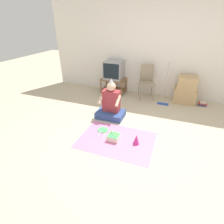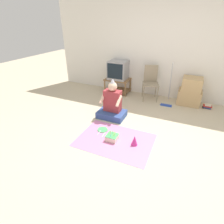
# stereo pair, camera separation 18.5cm
# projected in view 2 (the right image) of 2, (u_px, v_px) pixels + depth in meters

# --- Properties ---
(ground_plane) EXTENTS (16.00, 16.00, 0.00)m
(ground_plane) POSITION_uv_depth(u_px,v_px,m) (136.00, 139.00, 3.24)
(ground_plane) COLOR beige
(wall_back) EXTENTS (6.40, 0.06, 2.55)m
(wall_back) POSITION_uv_depth(u_px,v_px,m) (166.00, 49.00, 4.48)
(wall_back) COLOR white
(wall_back) RESTS_ON ground_plane
(tv_stand) EXTENTS (0.71, 0.50, 0.42)m
(tv_stand) POSITION_uv_depth(u_px,v_px,m) (118.00, 84.00, 5.18)
(tv_stand) COLOR olive
(tv_stand) RESTS_ON ground_plane
(tv) EXTENTS (0.51, 0.47, 0.51)m
(tv) POSITION_uv_depth(u_px,v_px,m) (118.00, 70.00, 4.98)
(tv) COLOR #99999E
(tv) RESTS_ON tv_stand
(folding_chair) EXTENTS (0.51, 0.52, 0.90)m
(folding_chair) POSITION_uv_depth(u_px,v_px,m) (151.00, 80.00, 4.66)
(folding_chair) COLOR gray
(folding_chair) RESTS_ON ground_plane
(cardboard_box_stack) EXTENTS (0.56, 0.44, 0.70)m
(cardboard_box_stack) POSITION_uv_depth(u_px,v_px,m) (190.00, 92.00, 4.42)
(cardboard_box_stack) COLOR tan
(cardboard_box_stack) RESTS_ON ground_plane
(dust_mop) EXTENTS (0.28, 0.47, 1.10)m
(dust_mop) POSITION_uv_depth(u_px,v_px,m) (168.00, 93.00, 4.42)
(dust_mop) COLOR #2D4CB2
(dust_mop) RESTS_ON ground_plane
(book_pile) EXTENTS (0.21, 0.13, 0.10)m
(book_pile) POSITION_uv_depth(u_px,v_px,m) (207.00, 106.00, 4.33)
(book_pile) COLOR #333338
(book_pile) RESTS_ON ground_plane
(person_seated) EXTENTS (0.60, 0.44, 0.88)m
(person_seated) POSITION_uv_depth(u_px,v_px,m) (112.00, 105.00, 3.86)
(person_seated) COLOR #334C8C
(person_seated) RESTS_ON ground_plane
(party_cloth) EXTENTS (1.36, 0.96, 0.01)m
(party_cloth) POSITION_uv_depth(u_px,v_px,m) (115.00, 140.00, 3.22)
(party_cloth) COLOR pink
(party_cloth) RESTS_ON ground_plane
(birthday_cake) EXTENTS (0.20, 0.20, 0.17)m
(birthday_cake) POSITION_uv_depth(u_px,v_px,m) (112.00, 137.00, 3.20)
(birthday_cake) COLOR #F4E0C6
(birthday_cake) RESTS_ON party_cloth
(party_hat_blue) EXTENTS (0.12, 0.12, 0.19)m
(party_hat_blue) POSITION_uv_depth(u_px,v_px,m) (135.00, 140.00, 3.05)
(party_hat_blue) COLOR #CC338C
(party_hat_blue) RESTS_ON party_cloth
(paper_plate) EXTENTS (0.21, 0.21, 0.01)m
(paper_plate) POSITION_uv_depth(u_px,v_px,m) (103.00, 130.00, 3.50)
(paper_plate) COLOR #4CB266
(paper_plate) RESTS_ON party_cloth
(plastic_spoon_near) EXTENTS (0.04, 0.15, 0.01)m
(plastic_spoon_near) POSITION_uv_depth(u_px,v_px,m) (100.00, 132.00, 3.43)
(plastic_spoon_near) COLOR white
(plastic_spoon_near) RESTS_ON party_cloth
(plastic_spoon_far) EXTENTS (0.04, 0.15, 0.01)m
(plastic_spoon_far) POSITION_uv_depth(u_px,v_px,m) (104.00, 134.00, 3.37)
(plastic_spoon_far) COLOR white
(plastic_spoon_far) RESTS_ON party_cloth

